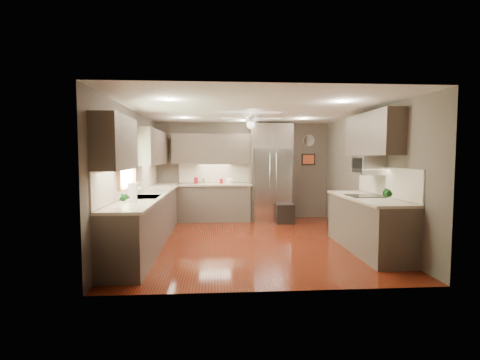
{
  "coord_description": "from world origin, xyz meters",
  "views": [
    {
      "loc": [
        -0.68,
        -6.58,
        1.65
      ],
      "look_at": [
        -0.19,
        0.6,
        1.14
      ],
      "focal_mm": 26.0,
      "sensor_mm": 36.0,
      "label": 1
    }
  ],
  "objects": [
    {
      "name": "potted_plant_left",
      "position": [
        -1.95,
        -1.76,
        1.07
      ],
      "size": [
        0.14,
        0.1,
        0.27
      ],
      "primitive_type": "imported",
      "rotation": [
        0.0,
        0.0,
        0.03
      ],
      "color": "#1A5D1C",
      "rests_on": "left_run"
    },
    {
      "name": "bowl",
      "position": [
        -0.34,
        2.19,
        0.97
      ],
      "size": [
        0.27,
        0.27,
        0.05
      ],
      "primitive_type": "imported",
      "rotation": [
        0.0,
        0.0,
        -0.26
      ],
      "color": "beige",
      "rests_on": "back_run"
    },
    {
      "name": "canister_d",
      "position": [
        -0.56,
        2.26,
        1.0
      ],
      "size": [
        0.09,
        0.09,
        0.13
      ],
      "primitive_type": "cylinder",
      "rotation": [
        0.0,
        0.0,
        0.01
      ],
      "color": "maroon",
      "rests_on": "back_run"
    },
    {
      "name": "window",
      "position": [
        -2.22,
        -0.5,
        1.55
      ],
      "size": [
        0.05,
        1.12,
        0.92
      ],
      "color": "#BFF2B2",
      "rests_on": "wall_left"
    },
    {
      "name": "microwave",
      "position": [
        2.03,
        -0.55,
        1.48
      ],
      "size": [
        0.43,
        0.55,
        0.34
      ],
      "color": "silver",
      "rests_on": "wall_right"
    },
    {
      "name": "ceiling_fan",
      "position": [
        -0.0,
        0.3,
        2.33
      ],
      "size": [
        1.18,
        1.18,
        0.32
      ],
      "color": "white",
      "rests_on": "ceiling"
    },
    {
      "name": "uppers",
      "position": [
        -0.74,
        0.71,
        1.87
      ],
      "size": [
        4.5,
        4.7,
        0.95
      ],
      "color": "brown",
      "rests_on": "wall_left"
    },
    {
      "name": "stool",
      "position": [
        0.99,
        1.75,
        0.24
      ],
      "size": [
        0.45,
        0.45,
        0.49
      ],
      "color": "black",
      "rests_on": "ground"
    },
    {
      "name": "recessed_lights",
      "position": [
        -0.04,
        0.4,
        2.49
      ],
      "size": [
        2.84,
        3.14,
        0.01
      ],
      "color": "white",
      "rests_on": "ceiling"
    },
    {
      "name": "framed_print",
      "position": [
        1.75,
        2.48,
        1.55
      ],
      "size": [
        0.36,
        0.03,
        0.3
      ],
      "color": "black",
      "rests_on": "wall_back"
    },
    {
      "name": "wall_right",
      "position": [
        2.25,
        0.0,
        1.25
      ],
      "size": [
        0.0,
        5.0,
        5.0
      ],
      "primitive_type": "plane",
      "rotation": [
        1.57,
        0.0,
        -1.57
      ],
      "color": "brown",
      "rests_on": "ground"
    },
    {
      "name": "canister_c",
      "position": [
        -0.8,
        2.25,
        1.03
      ],
      "size": [
        0.1,
        0.1,
        0.17
      ],
      "primitive_type": "cylinder",
      "rotation": [
        0.0,
        0.0,
        0.02
      ],
      "color": "beige",
      "rests_on": "back_run"
    },
    {
      "name": "left_run",
      "position": [
        -1.95,
        0.15,
        0.48
      ],
      "size": [
        0.65,
        4.7,
        1.45
      ],
      "color": "brown",
      "rests_on": "ground"
    },
    {
      "name": "canister_a",
      "position": [
        -1.2,
        2.24,
        1.02
      ],
      "size": [
        0.11,
        0.11,
        0.16
      ],
      "primitive_type": "cylinder",
      "rotation": [
        0.0,
        0.0,
        -0.05
      ],
      "color": "maroon",
      "rests_on": "back_run"
    },
    {
      "name": "canister_b",
      "position": [
        -1.02,
        2.25,
        1.01
      ],
      "size": [
        0.09,
        0.09,
        0.13
      ],
      "primitive_type": "cylinder",
      "rotation": [
        0.0,
        0.0,
        -0.07
      ],
      "color": "silver",
      "rests_on": "back_run"
    },
    {
      "name": "ceiling",
      "position": [
        0.0,
        0.0,
        2.5
      ],
      "size": [
        5.0,
        5.0,
        0.0
      ],
      "primitive_type": "plane",
      "rotation": [
        3.14,
        0.0,
        0.0
      ],
      "color": "white",
      "rests_on": "ground"
    },
    {
      "name": "sink",
      "position": [
        -1.93,
        -0.5,
        0.91
      ],
      "size": [
        0.5,
        0.7,
        0.32
      ],
      "color": "silver",
      "rests_on": "left_run"
    },
    {
      "name": "wall_left",
      "position": [
        -2.25,
        0.0,
        1.25
      ],
      "size": [
        0.0,
        5.0,
        5.0
      ],
      "primitive_type": "plane",
      "rotation": [
        1.57,
        0.0,
        1.57
      ],
      "color": "brown",
      "rests_on": "ground"
    },
    {
      "name": "wall_back",
      "position": [
        0.0,
        2.5,
        1.25
      ],
      "size": [
        4.5,
        0.0,
        4.5
      ],
      "primitive_type": "plane",
      "rotation": [
        1.57,
        0.0,
        0.0
      ],
      "color": "brown",
      "rests_on": "ground"
    },
    {
      "name": "wall_front",
      "position": [
        0.0,
        -2.5,
        1.25
      ],
      "size": [
        4.5,
        0.0,
        4.5
      ],
      "primitive_type": "plane",
      "rotation": [
        -1.57,
        0.0,
        0.0
      ],
      "color": "brown",
      "rests_on": "ground"
    },
    {
      "name": "right_run",
      "position": [
        1.93,
        -0.8,
        0.48
      ],
      "size": [
        0.7,
        2.2,
        1.45
      ],
      "color": "brown",
      "rests_on": "ground"
    },
    {
      "name": "potted_plant_right",
      "position": [
        1.9,
        -1.55,
        1.09
      ],
      "size": [
        0.19,
        0.16,
        0.29
      ],
      "primitive_type": "imported",
      "rotation": [
        0.0,
        0.0,
        -0.21
      ],
      "color": "#1A5D1C",
      "rests_on": "right_run"
    },
    {
      "name": "wall_clock",
      "position": [
        1.75,
        2.48,
        2.05
      ],
      "size": [
        0.3,
        0.03,
        0.3
      ],
      "color": "white",
      "rests_on": "wall_back"
    },
    {
      "name": "soap_bottle",
      "position": [
        -2.08,
        -0.22,
        1.03
      ],
      "size": [
        0.1,
        0.1,
        0.18
      ],
      "primitive_type": "imported",
      "rotation": [
        0.0,
        0.0,
        0.26
      ],
      "color": "white",
      "rests_on": "left_run"
    },
    {
      "name": "floor",
      "position": [
        0.0,
        0.0,
        0.0
      ],
      "size": [
        5.0,
        5.0,
        0.0
      ],
      "primitive_type": "plane",
      "color": "#461609",
      "rests_on": "ground"
    },
    {
      "name": "back_run",
      "position": [
        -0.72,
        2.2,
        0.48
      ],
      "size": [
        1.85,
        0.65,
        1.45
      ],
      "color": "brown",
      "rests_on": "ground"
    },
    {
      "name": "paper_towel",
      "position": [
        -1.96,
        -1.22,
        1.08
      ],
      "size": [
        0.13,
        0.13,
        0.32
      ],
      "color": "white",
      "rests_on": "left_run"
    },
    {
      "name": "refrigerator",
      "position": [
        0.7,
        2.16,
        1.19
      ],
      "size": [
        1.06,
        0.75,
        2.45
      ],
      "color": "silver",
      "rests_on": "ground"
    }
  ]
}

